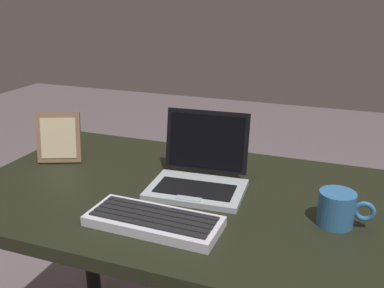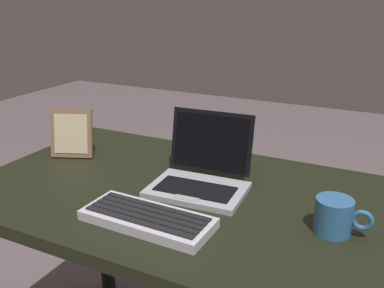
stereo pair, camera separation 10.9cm
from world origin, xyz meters
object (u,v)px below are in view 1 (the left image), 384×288
Objects in this scene: photo_frame at (59,138)px; external_keyboard at (154,221)px; laptop_front at (199,174)px; coffee_mug at (337,209)px.

external_keyboard is at bearing -29.85° from photo_frame.
photo_frame is at bearing 150.15° from external_keyboard.
laptop_front is 0.84× the size of external_keyboard.
laptop_front is 0.49m from photo_frame.
coffee_mug reaches higher than external_keyboard.
coffee_mug is at bearing 21.25° from external_keyboard.
external_keyboard is at bearing -97.62° from laptop_front.
laptop_front is 0.38m from coffee_mug.
laptop_front is 1.67× the size of photo_frame.
external_keyboard is 2.50× the size of coffee_mug.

